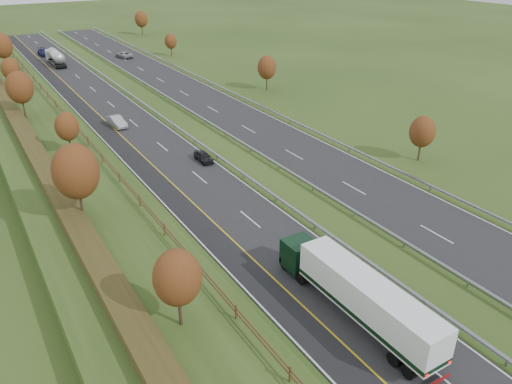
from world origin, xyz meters
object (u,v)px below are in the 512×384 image
Objects in this scene: car_silver_mid at (117,121)px; road_tanker at (55,57)px; car_dark_near at (204,157)px; car_small_far at (44,52)px; box_lorry at (357,293)px; car_oncoming at (124,55)px.

road_tanker is at bearing 83.37° from car_silver_mid.
car_dark_near is at bearing -79.64° from car_silver_mid.
car_silver_mid is at bearing -92.58° from car_small_far.
box_lorry is 33.55m from car_dark_near.
car_silver_mid is (-1.71, 52.79, -1.50)m from box_lorry.
car_dark_near is 20.20m from car_silver_mid.
box_lorry is 103.50m from road_tanker.
car_dark_near is 70.86m from car_oncoming.
car_small_far is 1.04× the size of car_oncoming.
car_oncoming is at bearing 81.86° from car_dark_near.
road_tanker is at bearing -9.16° from car_oncoming.
car_dark_near is 83.02m from car_small_far.
car_small_far reaches higher than car_silver_mid.
box_lorry reaches higher than car_dark_near.
road_tanker reaches higher than car_oncoming.
box_lorry reaches higher than car_small_far.
box_lorry is at bearing -93.15° from car_silver_mid.
car_oncoming is at bearing 81.28° from box_lorry.
car_small_far is (-4.29, 82.91, 0.18)m from car_dark_near.
car_oncoming is (16.10, -0.38, -1.06)m from road_tanker.
car_silver_mid is (-1.44, -50.71, -1.03)m from road_tanker.
car_oncoming is at bearing -1.34° from road_tanker.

